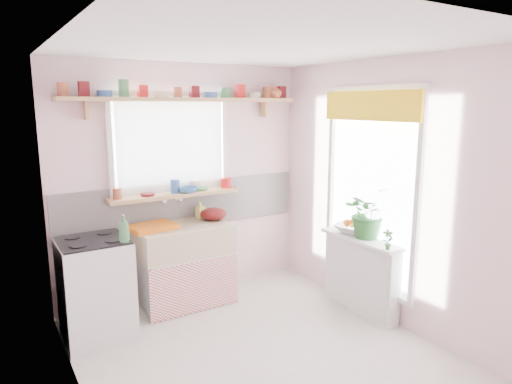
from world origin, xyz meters
TOP-DOWN VIEW (x-y plane):
  - room at (0.66, 0.86)m, footprint 3.20×3.20m
  - sink_unit at (-0.15, 1.29)m, footprint 0.95×0.65m
  - cooker at (-1.10, 1.05)m, footprint 0.58×0.58m
  - radiator_ledge at (1.30, 0.20)m, footprint 0.22×0.95m
  - windowsill at (-0.15, 1.48)m, footprint 1.40×0.22m
  - pine_shelf at (0.00, 1.47)m, footprint 2.52×0.24m
  - shelf_crockery at (0.00, 1.47)m, footprint 2.47×0.11m
  - sill_crockery at (-0.15, 1.48)m, footprint 1.35×0.11m
  - dish_tray at (-0.47, 1.33)m, footprint 0.49×0.39m
  - colander at (0.22, 1.35)m, footprint 0.35×0.35m
  - jade_plant at (1.33, 0.19)m, footprint 0.56×0.52m
  - fruit_bowl at (1.33, 0.39)m, footprint 0.43×0.43m
  - herb_pot at (1.21, -0.20)m, footprint 0.12×0.10m
  - soap_bottle_sink at (0.14, 1.50)m, footprint 0.09×0.10m
  - sill_cup at (0.09, 1.54)m, footprint 0.16×0.16m
  - sill_bowl at (-0.03, 1.42)m, footprint 0.20×0.20m
  - shelf_vase at (1.06, 1.41)m, footprint 0.19×0.19m
  - cooker_bottle at (-0.88, 0.83)m, footprint 0.10×0.10m
  - fruit at (1.34, 0.39)m, footprint 0.20×0.14m

SIDE VIEW (x-z plane):
  - radiator_ledge at x=1.30m, z-range 0.01..0.78m
  - sink_unit at x=-0.15m, z-range -0.13..0.99m
  - cooker at x=-1.10m, z-range 0.00..0.92m
  - fruit_bowl at x=1.33m, z-range 0.78..0.86m
  - herb_pot at x=1.21m, z-range 0.78..0.96m
  - dish_tray at x=-0.47m, z-range 0.85..0.89m
  - fruit at x=1.34m, z-range 0.83..0.93m
  - colander at x=0.22m, z-range 0.85..0.98m
  - soap_bottle_sink at x=0.14m, z-range 0.85..1.04m
  - jade_plant at x=1.33m, z-range 0.77..1.29m
  - cooker_bottle at x=-0.88m, z-range 0.92..1.15m
  - windowsill at x=-0.15m, z-range 1.12..1.16m
  - sill_bowl at x=-0.03m, z-range 1.16..1.22m
  - sill_cup at x=0.09m, z-range 1.16..1.26m
  - sill_crockery at x=-0.15m, z-range 1.16..1.28m
  - room at x=0.66m, z-range -0.23..2.97m
  - pine_shelf at x=0.00m, z-range 2.10..2.14m
  - shelf_crockery at x=0.00m, z-range 2.14..2.26m
  - shelf_vase at x=1.06m, z-range 2.14..2.29m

